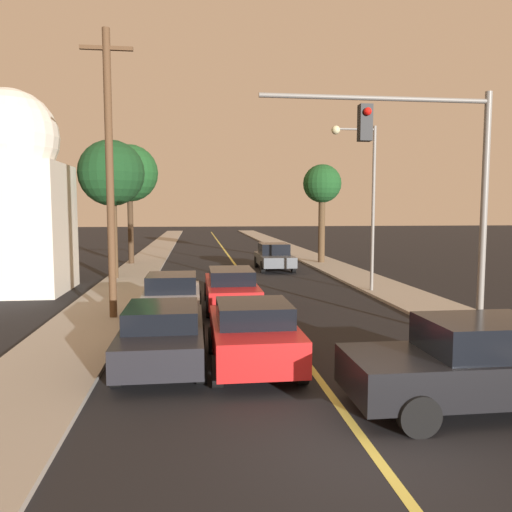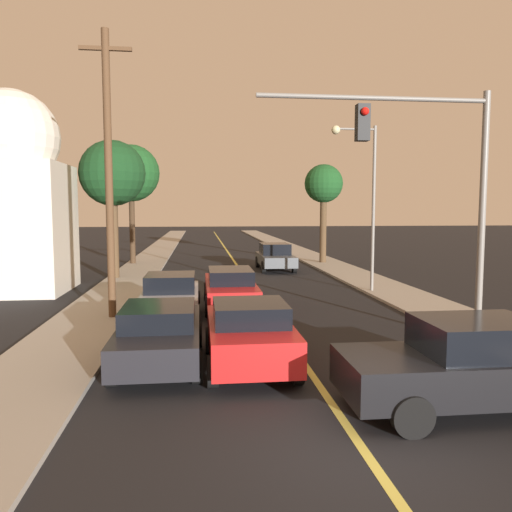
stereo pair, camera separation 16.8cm
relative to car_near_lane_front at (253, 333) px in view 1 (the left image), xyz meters
The scene contains 17 objects.
ground_plane 4.30m from the car_near_lane_front, 72.32° to the right, with size 200.00×200.00×0.00m, color black.
road_surface 32.01m from the car_near_lane_front, 87.70° to the left, with size 9.17×80.00×0.01m.
sidewalk_left 32.30m from the car_near_lane_front, 98.10° to the left, with size 2.50×80.00×0.12m.
sidewalk_right 32.76m from the car_near_lane_front, 77.45° to the left, with size 2.50×80.00×0.12m.
car_near_lane_front is the anchor object (origin of this frame).
car_near_lane_second 6.90m from the car_near_lane_front, 90.00° to the left, with size 1.87×5.02×1.45m.
car_outer_lane_front 2.06m from the car_near_lane_front, 168.03° to the left, with size 1.93×4.38×1.41m.
car_outer_lane_second 5.41m from the car_near_lane_front, 111.88° to the left, with size 1.87×3.96×1.53m.
car_far_oncoming 18.37m from the car_near_lane_front, 79.50° to the left, with size 1.99×4.59×1.57m.
car_crossing_right 4.61m from the car_near_lane_front, 38.43° to the right, with size 4.48×1.96×1.64m.
traffic_signal_mast 6.31m from the car_near_lane_front, 16.17° to the left, with size 6.05×0.42×6.46m.
streetlamp_right 11.73m from the car_near_lane_front, 58.74° to the left, with size 1.93×0.36×6.91m.
utility_pole_left 7.71m from the car_near_lane_front, 126.24° to the left, with size 1.60×0.24×8.96m.
tree_left_near 16.45m from the car_near_lane_front, 109.86° to the left, with size 3.27×3.27×6.89m.
tree_left_far 22.92m from the car_near_lane_front, 103.86° to the left, with size 3.59×3.59×7.54m.
tree_right_near 22.50m from the car_near_lane_front, 71.64° to the left, with size 2.48×2.48×6.37m.
domed_building_left 14.99m from the car_near_lane_front, 127.83° to the left, with size 4.29×4.29×8.59m.
Camera 1 is at (-2.55, -6.87, 3.55)m, focal length 35.00 mm.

